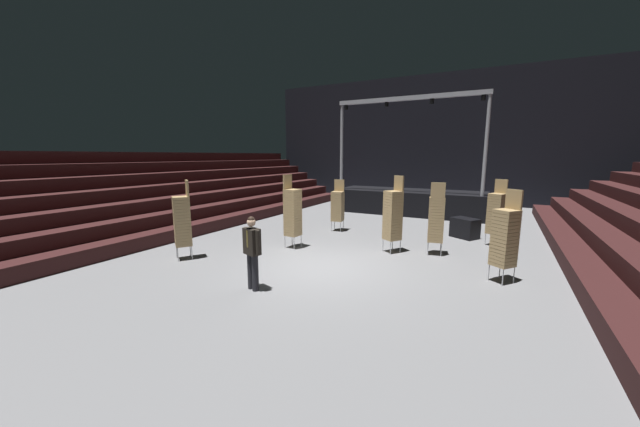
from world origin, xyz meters
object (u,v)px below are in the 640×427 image
at_px(equipment_road_case, 465,228).
at_px(chair_stack_rear_right, 505,237).
at_px(chair_stack_rear_left, 182,220).
at_px(chair_stack_front_right, 436,219).
at_px(chair_stack_mid_centre, 338,205).
at_px(stage_riser, 409,200).
at_px(chair_stack_front_left, 496,213).
at_px(chair_stack_mid_right, 393,215).
at_px(man_with_tie, 252,249).
at_px(chair_stack_mid_left, 293,212).

bearing_deg(equipment_road_case, chair_stack_rear_right, -74.40).
bearing_deg(chair_stack_rear_left, equipment_road_case, -102.37).
distance_m(chair_stack_front_right, chair_stack_mid_centre, 4.35).
bearing_deg(chair_stack_rear_left, stage_riser, -75.16).
xyz_separation_m(chair_stack_front_left, chair_stack_mid_right, (-2.82, -2.43, 0.08)).
bearing_deg(man_with_tie, chair_stack_front_right, -104.66).
xyz_separation_m(chair_stack_mid_left, chair_stack_mid_centre, (0.23, 2.98, -0.17)).
bearing_deg(chair_stack_front_right, chair_stack_mid_left, -173.19).
relative_size(man_with_tie, chair_stack_mid_left, 0.71).
height_order(chair_stack_mid_right, chair_stack_rear_left, chair_stack_mid_right).
bearing_deg(chair_stack_rear_right, chair_stack_front_left, -48.51).
bearing_deg(chair_stack_mid_centre, chair_stack_mid_left, 78.33).
relative_size(stage_riser, chair_stack_rear_right, 3.34).
bearing_deg(chair_stack_mid_left, chair_stack_front_left, 125.74).
relative_size(chair_stack_front_right, chair_stack_rear_left, 0.96).
relative_size(stage_riser, equipment_road_case, 8.24).
distance_m(chair_stack_mid_centre, chair_stack_rear_left, 6.03).
relative_size(chair_stack_front_right, chair_stack_mid_centre, 1.08).
relative_size(chair_stack_rear_right, equipment_road_case, 2.47).
height_order(chair_stack_front_left, equipment_road_case, chair_stack_front_left).
xyz_separation_m(chair_stack_rear_right, equipment_road_case, (-1.21, 4.34, -0.74)).
height_order(stage_riser, chair_stack_front_left, stage_riser).
relative_size(chair_stack_mid_centre, equipment_road_case, 2.28).
height_order(chair_stack_front_left, chair_stack_front_right, same).
xyz_separation_m(chair_stack_mid_left, chair_stack_rear_left, (-2.13, -2.57, -0.04)).
bearing_deg(equipment_road_case, chair_stack_mid_centre, -166.75).
height_order(chair_stack_mid_left, chair_stack_rear_right, chair_stack_mid_left).
height_order(man_with_tie, chair_stack_rear_right, chair_stack_rear_right).
distance_m(man_with_tie, chair_stack_mid_right, 4.84).
bearing_deg(chair_stack_rear_left, chair_stack_front_left, -108.98).
xyz_separation_m(chair_stack_front_right, chair_stack_mid_right, (-1.23, -0.38, 0.08)).
height_order(chair_stack_mid_left, equipment_road_case, chair_stack_mid_left).
xyz_separation_m(chair_stack_front_left, chair_stack_rear_left, (-7.99, -5.99, 0.04)).
relative_size(chair_stack_rear_left, equipment_road_case, 2.56).
xyz_separation_m(stage_riser, chair_stack_mid_left, (-1.77, -8.55, 0.50)).
bearing_deg(stage_riser, chair_stack_mid_centre, -105.47).
bearing_deg(chair_stack_front_left, chair_stack_mid_centre, 28.99).
bearing_deg(chair_stack_rear_right, chair_stack_mid_left, 35.38).
bearing_deg(man_with_tie, chair_stack_rear_right, -128.94).
height_order(chair_stack_front_left, chair_stack_mid_right, chair_stack_mid_right).
relative_size(chair_stack_front_left, chair_stack_mid_right, 0.93).
bearing_deg(chair_stack_mid_right, man_with_tie, 101.92).
distance_m(chair_stack_mid_left, equipment_road_case, 6.41).
distance_m(stage_riser, chair_stack_mid_right, 7.68).
bearing_deg(chair_stack_front_left, chair_stack_mid_right, 65.27).
height_order(chair_stack_mid_right, equipment_road_case, chair_stack_mid_right).
bearing_deg(chair_stack_rear_right, equipment_road_case, -36.53).
bearing_deg(chair_stack_rear_left, man_with_tie, -160.96).
height_order(chair_stack_mid_left, chair_stack_mid_centre, chair_stack_mid_left).
bearing_deg(chair_stack_front_right, stage_riser, 98.18).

